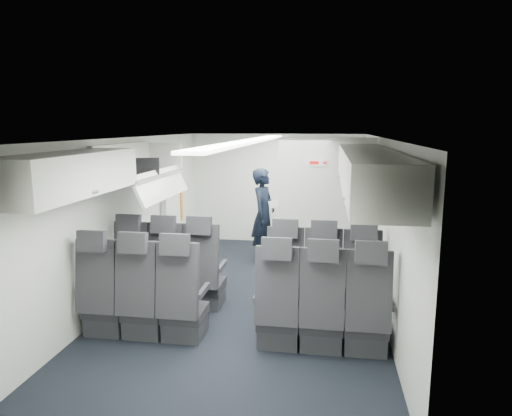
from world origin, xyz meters
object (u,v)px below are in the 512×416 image
(seat_row_front, at_px, (245,280))
(flight_attendant, at_px, (264,215))
(carry_on_bag, at_px, (145,167))
(seat_row_mid, at_px, (229,307))
(boarding_door, at_px, (173,205))
(galley_unit, at_px, (324,198))

(seat_row_front, bearing_deg, flight_attendant, 91.72)
(seat_row_front, bearing_deg, carry_on_bag, 166.76)
(seat_row_front, bearing_deg, seat_row_mid, -90.00)
(boarding_door, relative_size, flight_attendant, 1.16)
(boarding_door, bearing_deg, carry_on_bag, -81.75)
(carry_on_bag, bearing_deg, galley_unit, 32.06)
(seat_row_front, xyz_separation_m, flight_attendant, (-0.07, 2.19, 0.40))
(seat_row_front, distance_m, flight_attendant, 2.23)
(seat_row_mid, xyz_separation_m, galley_unit, (0.95, 4.15, 0.55))
(seat_row_front, relative_size, galley_unit, 1.75)
(seat_row_front, height_order, carry_on_bag, carry_on_bag)
(galley_unit, bearing_deg, seat_row_mid, -102.88)
(galley_unit, relative_size, boarding_door, 1.02)
(boarding_door, bearing_deg, seat_row_front, -51.84)
(carry_on_bag, bearing_deg, seat_row_front, -32.62)
(seat_row_front, xyz_separation_m, boarding_door, (-1.64, 2.09, 0.55))
(seat_row_mid, xyz_separation_m, boarding_door, (-1.64, 2.99, 0.55))
(galley_unit, relative_size, carry_on_bag, 5.19)
(flight_attendant, bearing_deg, seat_row_front, -165.37)
(seat_row_front, xyz_separation_m, carry_on_bag, (-1.38, 0.33, 1.37))
(seat_row_front, distance_m, carry_on_bag, 1.97)
(galley_unit, xyz_separation_m, carry_on_bag, (-2.33, -2.93, 0.82))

